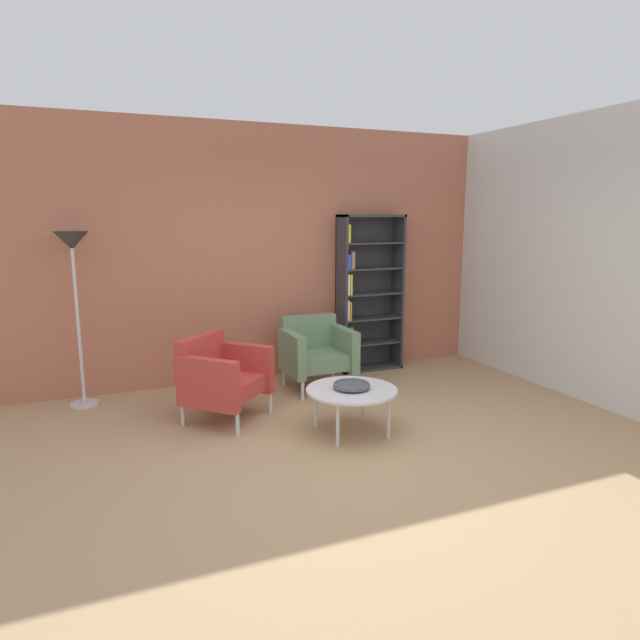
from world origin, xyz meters
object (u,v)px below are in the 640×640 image
at_px(armchair_near_window, 221,376).
at_px(armchair_spare_guest, 316,351).
at_px(coffee_table_low, 352,392).
at_px(floor_lamp_torchiere, 73,262).
at_px(bookshelf_tall, 366,294).
at_px(decorative_bowl, 352,385).

bearing_deg(armchair_near_window, armchair_spare_guest, -18.80).
distance_m(armchair_spare_guest, armchair_near_window, 1.31).
xyz_separation_m(coffee_table_low, floor_lamp_torchiere, (-2.18, 1.68, 1.08)).
height_order(bookshelf_tall, floor_lamp_torchiere, bookshelf_tall).
bearing_deg(bookshelf_tall, coffee_table_low, -120.33).
relative_size(coffee_table_low, floor_lamp_torchiere, 0.46).
relative_size(decorative_bowl, armchair_near_window, 0.34).
bearing_deg(coffee_table_low, armchair_near_window, 141.19).
distance_m(coffee_table_low, decorative_bowl, 0.06).
bearing_deg(decorative_bowl, bookshelf_tall, 59.67).
bearing_deg(armchair_spare_guest, floor_lamp_torchiere, 171.45).
xyz_separation_m(decorative_bowl, floor_lamp_torchiere, (-2.18, 1.68, 1.01)).
relative_size(bookshelf_tall, armchair_spare_guest, 2.44).
distance_m(bookshelf_tall, armchair_near_window, 2.35).
bearing_deg(decorative_bowl, coffee_table_low, -116.57).
bearing_deg(armchair_near_window, decorative_bowl, -82.86).
distance_m(decorative_bowl, floor_lamp_torchiere, 2.93).
bearing_deg(bookshelf_tall, armchair_spare_guest, -150.85).
bearing_deg(decorative_bowl, floor_lamp_torchiere, 142.39).
height_order(armchair_near_window, floor_lamp_torchiere, floor_lamp_torchiere).
bearing_deg(armchair_spare_guest, coffee_table_low, -99.46).
height_order(armchair_spare_guest, floor_lamp_torchiere, floor_lamp_torchiere).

